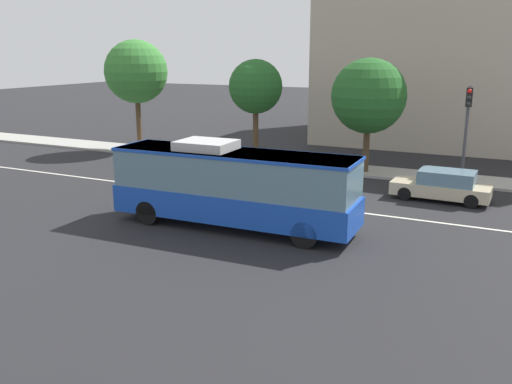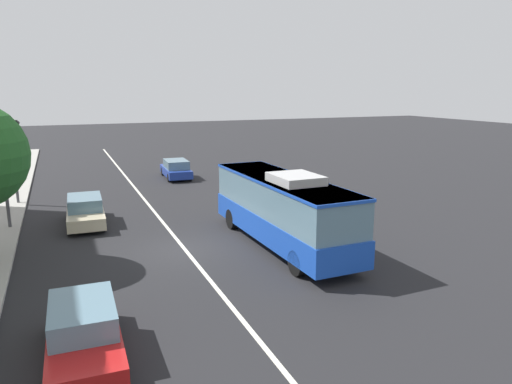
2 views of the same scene
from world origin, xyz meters
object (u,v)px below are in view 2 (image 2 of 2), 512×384
(sedan_red, at_px, (84,332))
(traffic_light_mid_block, at_px, (15,147))
(sedan_blue, at_px, (176,169))
(traffic_light_near_corner, at_px, (6,159))
(transit_bus, at_px, (282,207))
(sedan_beige, at_px, (85,211))

(sedan_red, xyz_separation_m, traffic_light_mid_block, (19.43, 2.63, 2.84))
(sedan_blue, distance_m, traffic_light_near_corner, 15.43)
(traffic_light_near_corner, height_order, traffic_light_mid_block, same)
(transit_bus, bearing_deg, sedan_red, 123.86)
(transit_bus, xyz_separation_m, sedan_blue, (18.12, 0.59, -1.09))
(sedan_red, bearing_deg, transit_bus, 126.62)
(sedan_beige, relative_size, sedan_red, 1.00)
(transit_bus, relative_size, sedan_beige, 2.21)
(sedan_beige, bearing_deg, traffic_light_near_corner, -96.53)
(transit_bus, relative_size, sedan_blue, 2.20)
(sedan_beige, distance_m, sedan_red, 13.29)
(sedan_red, bearing_deg, traffic_light_mid_block, -171.09)
(transit_bus, bearing_deg, sedan_blue, 0.30)
(sedan_red, bearing_deg, sedan_blue, 162.60)
(sedan_blue, relative_size, traffic_light_mid_block, 0.88)
(sedan_blue, height_order, sedan_red, same)
(traffic_light_near_corner, relative_size, traffic_light_mid_block, 1.00)
(sedan_blue, relative_size, sedan_beige, 1.00)
(sedan_beige, xyz_separation_m, traffic_light_near_corner, (0.51, 3.45, 2.84))
(transit_bus, bearing_deg, sedan_beige, 47.19)
(transit_bus, xyz_separation_m, sedan_red, (-6.25, 8.79, -1.09))
(traffic_light_mid_block, bearing_deg, sedan_beige, -60.75)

